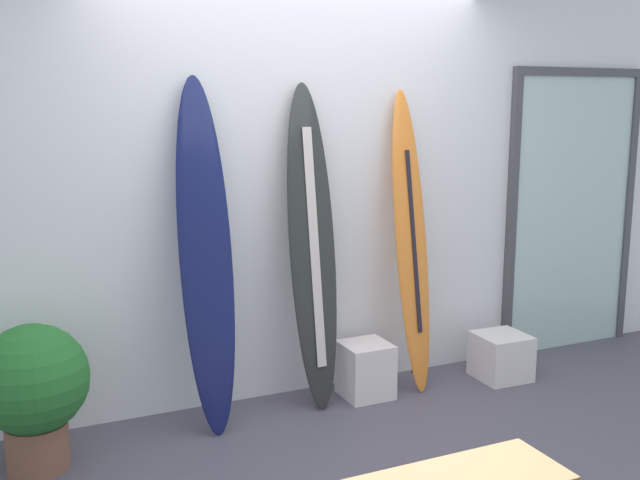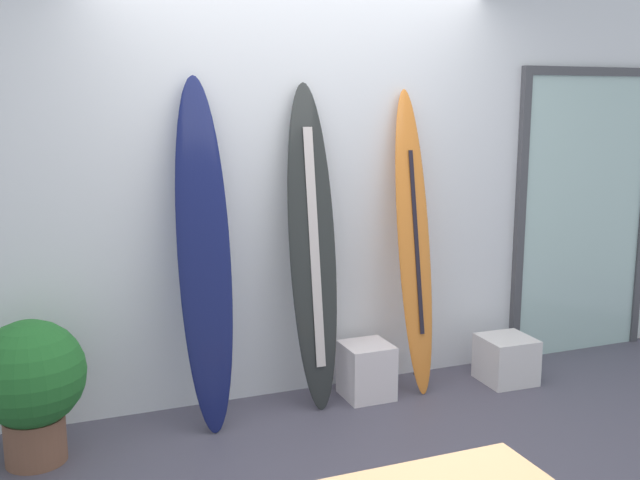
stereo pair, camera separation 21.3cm
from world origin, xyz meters
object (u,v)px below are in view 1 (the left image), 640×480
object	(u,v)px
surfboard_charcoal	(312,247)
potted_plant	(33,387)
display_block_left	(501,356)
surfboard_sunset	(411,244)
display_block_center	(365,370)
glass_door	(572,207)
surfboard_navy	(206,258)

from	to	relation	value
surfboard_charcoal	potted_plant	size ratio (longest dim) A/B	2.59
display_block_left	potted_plant	distance (m)	2.94
surfboard_sunset	surfboard_charcoal	bearing A→B (deg)	179.38
display_block_center	potted_plant	bearing A→B (deg)	-175.72
display_block_left	surfboard_charcoal	bearing A→B (deg)	172.99
glass_door	display_block_center	bearing A→B (deg)	-172.47
surfboard_charcoal	potted_plant	bearing A→B (deg)	-172.89
surfboard_charcoal	display_block_center	xyz separation A→B (m)	(0.34, -0.05, -0.80)
surfboard_charcoal	surfboard_sunset	distance (m)	0.69
display_block_center	potted_plant	size ratio (longest dim) A/B	0.46
surfboard_charcoal	display_block_left	xyz separation A→B (m)	(1.32, -0.16, -0.82)
surfboard_navy	display_block_left	bearing A→B (deg)	-3.41
surfboard_charcoal	display_block_left	world-z (taller)	surfboard_charcoal
surfboard_sunset	potted_plant	bearing A→B (deg)	-175.19
surfboard_charcoal	display_block_left	size ratio (longest dim) A/B	5.82
surfboard_sunset	surfboard_navy	bearing A→B (deg)	-178.46
surfboard_sunset	display_block_left	xyz separation A→B (m)	(0.63, -0.15, -0.79)
surfboard_sunset	display_block_left	size ratio (longest dim) A/B	5.72
surfboard_navy	surfboard_sunset	xyz separation A→B (m)	(1.35, 0.04, -0.04)
surfboard_charcoal	glass_door	xyz separation A→B (m)	(2.19, 0.19, 0.09)
display_block_center	potted_plant	xyz separation A→B (m)	(-1.95, -0.15, 0.26)
surfboard_navy	glass_door	distance (m)	2.86
potted_plant	glass_door	bearing A→B (deg)	5.86
surfboard_navy	potted_plant	xyz separation A→B (m)	(-0.94, -0.16, -0.55)
surfboard_navy	surfboard_charcoal	size ratio (longest dim) A/B	1.02
surfboard_navy	glass_door	xyz separation A→B (m)	(2.85, 0.23, 0.09)
surfboard_charcoal	glass_door	distance (m)	2.20
surfboard_navy	surfboard_charcoal	bearing A→B (deg)	3.77
surfboard_navy	display_block_center	distance (m)	1.29
display_block_left	potted_plant	xyz separation A→B (m)	(-2.92, -0.04, 0.28)
surfboard_navy	surfboard_sunset	bearing A→B (deg)	1.54
surfboard_sunset	display_block_left	distance (m)	1.02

